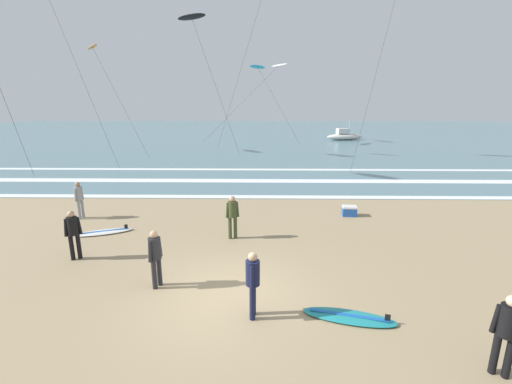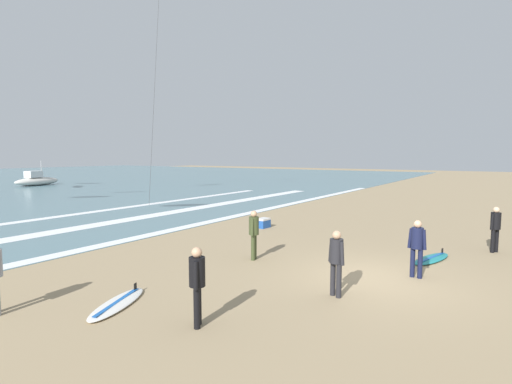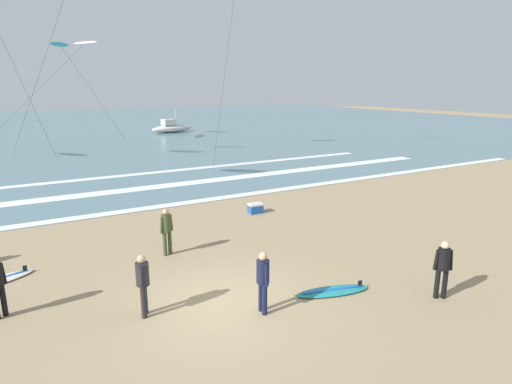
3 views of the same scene
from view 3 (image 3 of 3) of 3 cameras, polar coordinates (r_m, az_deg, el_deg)
name	(u,v)px [view 3 (image 3 of 3)]	position (r m, az deg, el deg)	size (l,w,h in m)	color
ground_plane	(223,304)	(11.47, -4.39, -14.68)	(160.00, 160.00, 0.00)	#9E8763
ocean_surface	(49,128)	(63.85, -25.95, 7.74)	(140.00, 90.00, 0.01)	slate
wave_foam_shoreline	(120,212)	(20.01, -17.77, -2.56)	(57.91, 0.63, 0.01)	white
wave_foam_mid_break	(115,192)	(23.89, -18.31, 0.06)	(44.38, 1.06, 0.01)	white
wave_foam_outer_break	(92,179)	(27.66, -21.05, 1.67)	(40.89, 0.70, 0.01)	white
surfer_foreground_main	(443,264)	(12.32, 23.75, -8.87)	(0.48, 0.35, 1.60)	black
surfer_mid_group	(143,280)	(10.83, -14.91, -11.28)	(0.32, 0.50, 1.60)	#232328
surfer_background_far	(263,277)	(10.62, 0.92, -11.32)	(0.32, 0.51, 1.60)	#141938
surfer_right_near	(167,227)	(14.40, -11.88, -4.66)	(0.51, 0.32, 1.60)	#384223
surfboard_right_spare	(333,291)	(12.15, 10.25, -12.90)	(2.18, 1.09, 0.25)	teal
kite_cyan_mid_center	(60,45)	(43.66, -24.74, 17.43)	(6.38, 3.15, 9.26)	#23A8C6
kite_white_far_left	(85,43)	(47.18, -21.95, 17.99)	(11.07, 3.11, 9.80)	white
offshore_boat	(171,128)	(52.72, -11.24, 8.42)	(5.42, 2.60, 2.70)	beige
cooler_box	(255,208)	(18.90, -0.08, -2.17)	(0.65, 0.50, 0.44)	#1E4C9E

